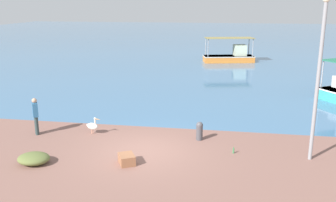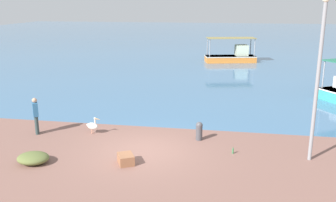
{
  "view_description": "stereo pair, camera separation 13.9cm",
  "coord_description": "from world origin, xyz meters",
  "px_view_note": "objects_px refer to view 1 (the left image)",
  "views": [
    {
      "loc": [
        3.29,
        -13.7,
        5.85
      ],
      "look_at": [
        0.47,
        3.2,
        1.27
      ],
      "focal_mm": 40.0,
      "sensor_mm": 36.0,
      "label": 1
    },
    {
      "loc": [
        3.43,
        -13.68,
        5.85
      ],
      "look_at": [
        0.47,
        3.2,
        1.27
      ],
      "focal_mm": 40.0,
      "sensor_mm": 36.0,
      "label": 2
    }
  ],
  "objects_px": {
    "net_pile": "(34,159)",
    "lamp_post": "(319,72)",
    "fishing_boat_near_right": "(231,56)",
    "cargo_crate": "(127,159)",
    "pelican": "(93,126)",
    "glass_bottle": "(233,151)",
    "fisherman_standing": "(36,115)",
    "mooring_bollard": "(199,130)"
  },
  "relations": [
    {
      "from": "fishing_boat_near_right",
      "to": "cargo_crate",
      "type": "height_order",
      "value": "fishing_boat_near_right"
    },
    {
      "from": "fishing_boat_near_right",
      "to": "glass_bottle",
      "type": "bearing_deg",
      "value": -89.39
    },
    {
      "from": "fishing_boat_near_right",
      "to": "fisherman_standing",
      "type": "distance_m",
      "value": 24.19
    },
    {
      "from": "lamp_post",
      "to": "glass_bottle",
      "type": "relative_size",
      "value": 22.53
    },
    {
      "from": "pelican",
      "to": "lamp_post",
      "type": "relative_size",
      "value": 0.13
    },
    {
      "from": "pelican",
      "to": "lamp_post",
      "type": "distance_m",
      "value": 9.79
    },
    {
      "from": "lamp_post",
      "to": "cargo_crate",
      "type": "relative_size",
      "value": 8.71
    },
    {
      "from": "fishing_boat_near_right",
      "to": "mooring_bollard",
      "type": "xyz_separation_m",
      "value": [
        -1.22,
        -22.13,
        -0.18
      ]
    },
    {
      "from": "fishing_boat_near_right",
      "to": "glass_bottle",
      "type": "distance_m",
      "value": 23.42
    },
    {
      "from": "fishing_boat_near_right",
      "to": "fisherman_standing",
      "type": "bearing_deg",
      "value": -110.72
    },
    {
      "from": "lamp_post",
      "to": "cargo_crate",
      "type": "xyz_separation_m",
      "value": [
        -6.81,
        -1.58,
        -3.22
      ]
    },
    {
      "from": "mooring_bollard",
      "to": "fisherman_standing",
      "type": "bearing_deg",
      "value": -176.14
    },
    {
      "from": "lamp_post",
      "to": "net_pile",
      "type": "relative_size",
      "value": 5.06
    },
    {
      "from": "net_pile",
      "to": "lamp_post",
      "type": "bearing_deg",
      "value": 11.76
    },
    {
      "from": "pelican",
      "to": "mooring_bollard",
      "type": "bearing_deg",
      "value": 0.29
    },
    {
      "from": "lamp_post",
      "to": "mooring_bollard",
      "type": "bearing_deg",
      "value": 162.62
    },
    {
      "from": "cargo_crate",
      "to": "mooring_bollard",
      "type": "bearing_deg",
      "value": 50.17
    },
    {
      "from": "mooring_bollard",
      "to": "fisherman_standing",
      "type": "xyz_separation_m",
      "value": [
        -7.34,
        -0.5,
        0.47
      ]
    },
    {
      "from": "fisherman_standing",
      "to": "cargo_crate",
      "type": "bearing_deg",
      "value": -26.55
    },
    {
      "from": "lamp_post",
      "to": "fishing_boat_near_right",
      "type": "bearing_deg",
      "value": 97.6
    },
    {
      "from": "pelican",
      "to": "cargo_crate",
      "type": "distance_m",
      "value": 3.78
    },
    {
      "from": "mooring_bollard",
      "to": "net_pile",
      "type": "xyz_separation_m",
      "value": [
        -5.87,
        -3.49,
        -0.24
      ]
    },
    {
      "from": "fisherman_standing",
      "to": "net_pile",
      "type": "xyz_separation_m",
      "value": [
        1.47,
        -3.0,
        -0.71
      ]
    },
    {
      "from": "pelican",
      "to": "mooring_bollard",
      "type": "height_order",
      "value": "mooring_bollard"
    },
    {
      "from": "mooring_bollard",
      "to": "glass_bottle",
      "type": "distance_m",
      "value": 1.97
    },
    {
      "from": "net_pile",
      "to": "glass_bottle",
      "type": "distance_m",
      "value": 7.66
    },
    {
      "from": "pelican",
      "to": "net_pile",
      "type": "relative_size",
      "value": 0.67
    },
    {
      "from": "lamp_post",
      "to": "net_pile",
      "type": "bearing_deg",
      "value": -168.24
    },
    {
      "from": "fishing_boat_near_right",
      "to": "net_pile",
      "type": "height_order",
      "value": "fishing_boat_near_right"
    },
    {
      "from": "lamp_post",
      "to": "mooring_bollard",
      "type": "height_order",
      "value": "lamp_post"
    },
    {
      "from": "fishing_boat_near_right",
      "to": "glass_bottle",
      "type": "xyz_separation_m",
      "value": [
        0.25,
        -23.41,
        -0.51
      ]
    },
    {
      "from": "mooring_bollard",
      "to": "glass_bottle",
      "type": "height_order",
      "value": "mooring_bollard"
    },
    {
      "from": "net_pile",
      "to": "glass_bottle",
      "type": "bearing_deg",
      "value": 16.78
    },
    {
      "from": "fishing_boat_near_right",
      "to": "net_pile",
      "type": "relative_size",
      "value": 4.32
    },
    {
      "from": "pelican",
      "to": "cargo_crate",
      "type": "xyz_separation_m",
      "value": [
        2.41,
        -2.91,
        -0.19
      ]
    },
    {
      "from": "fisherman_standing",
      "to": "glass_bottle",
      "type": "xyz_separation_m",
      "value": [
        8.81,
        -0.78,
        -0.8
      ]
    },
    {
      "from": "fishing_boat_near_right",
      "to": "cargo_crate",
      "type": "xyz_separation_m",
      "value": [
        -3.67,
        -25.07,
        -0.43
      ]
    },
    {
      "from": "fisherman_standing",
      "to": "mooring_bollard",
      "type": "bearing_deg",
      "value": 3.86
    },
    {
      "from": "fishing_boat_near_right",
      "to": "net_pile",
      "type": "distance_m",
      "value": 26.59
    },
    {
      "from": "fisherman_standing",
      "to": "cargo_crate",
      "type": "xyz_separation_m",
      "value": [
        4.89,
        -2.44,
        -0.72
      ]
    },
    {
      "from": "net_pile",
      "to": "cargo_crate",
      "type": "bearing_deg",
      "value": 9.17
    },
    {
      "from": "fishing_boat_near_right",
      "to": "glass_bottle",
      "type": "height_order",
      "value": "fishing_boat_near_right"
    }
  ]
}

